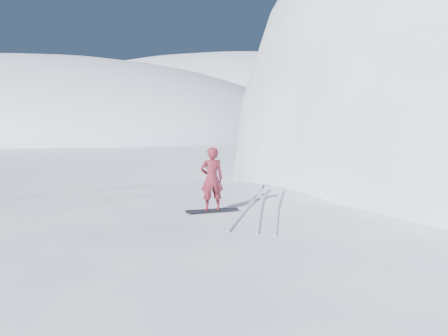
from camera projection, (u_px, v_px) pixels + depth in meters
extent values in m
ellipsoid|color=white|center=(325.00, 325.00, 10.89)|extent=(36.00, 28.00, 4.80)
ellipsoid|color=white|center=(6.00, 127.00, 88.14)|extent=(120.00, 70.00, 28.00)
ellipsoid|color=white|center=(229.00, 119.00, 124.05)|extent=(140.00, 90.00, 36.00)
ellipsoid|color=white|center=(247.00, 267.00, 14.70)|extent=(7.00, 6.30, 1.00)
cube|color=black|center=(212.00, 210.00, 12.59)|extent=(1.43, 1.09, 0.03)
imported|color=maroon|center=(212.00, 179.00, 12.44)|extent=(0.80, 0.73, 1.83)
ellipsoid|color=white|center=(45.00, 135.00, 68.95)|extent=(11.05, 8.84, 7.74)
cube|color=silver|center=(250.00, 203.00, 13.45)|extent=(0.73, 5.97, 0.04)
cube|color=silver|center=(261.00, 204.00, 13.33)|extent=(1.50, 5.84, 0.04)
cube|color=silver|center=(278.00, 205.00, 13.15)|extent=(1.34, 5.87, 0.04)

